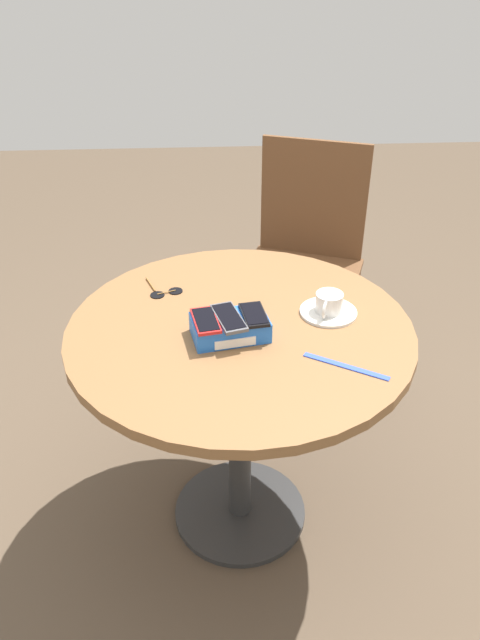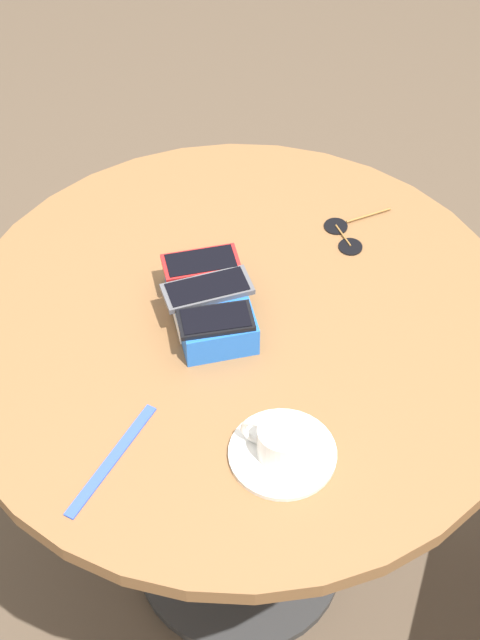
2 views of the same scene
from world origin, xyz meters
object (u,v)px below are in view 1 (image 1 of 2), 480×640
at_px(coffee_cup, 329,303).
at_px(lanyard_strap, 346,366).
at_px(phone_box, 230,328).
at_px(phone_red, 206,320).
at_px(round_table, 240,365).
at_px(sunglasses, 165,292).
at_px(phone_black, 254,315).
at_px(chair_near_window, 303,262).
at_px(phone_gray, 229,318).
at_px(saucer, 328,312).

bearing_deg(coffee_cup, lanyard_strap, -90.12).
relative_size(phone_box, phone_red, 1.61).
distance_m(phone_box, coffee_cup, 0.29).
distance_m(round_table, sunglasses, 0.31).
bearing_deg(phone_black, phone_box, -173.31).
xyz_separation_m(lanyard_strap, chair_near_window, (0.06, 1.02, -0.24)).
height_order(phone_red, coffee_cup, phone_red).
bearing_deg(lanyard_strap, phone_gray, 152.36).
relative_size(phone_red, phone_gray, 0.87).
distance_m(phone_box, sunglasses, 0.30).
xyz_separation_m(sunglasses, chair_near_window, (0.51, 0.63, -0.24)).
relative_size(coffee_cup, lanyard_strap, 0.46).
relative_size(saucer, chair_near_window, 0.17).
bearing_deg(sunglasses, phone_red, -65.10).
xyz_separation_m(phone_box, coffee_cup, (0.28, 0.10, 0.01)).
distance_m(saucer, coffee_cup, 0.03).
distance_m(phone_gray, saucer, 0.30).
height_order(lanyard_strap, sunglasses, sunglasses).
relative_size(saucer, coffee_cup, 1.59).
bearing_deg(phone_box, coffee_cup, 19.02).
bearing_deg(chair_near_window, phone_box, -111.14).
distance_m(phone_red, coffee_cup, 0.36).
distance_m(coffee_cup, sunglasses, 0.48).
bearing_deg(coffee_cup, phone_black, -157.62).
distance_m(lanyard_strap, sunglasses, 0.60).
bearing_deg(saucer, lanyard_strap, -90.39).
bearing_deg(phone_gray, phone_red, -171.31).
relative_size(phone_box, coffee_cup, 2.14).
bearing_deg(phone_gray, chair_near_window, 68.77).
distance_m(phone_gray, chair_near_window, 0.98).
height_order(coffee_cup, lanyard_strap, coffee_cup).
xyz_separation_m(phone_black, coffee_cup, (0.21, 0.09, -0.02)).
distance_m(round_table, coffee_cup, 0.30).
bearing_deg(round_table, phone_red, -146.93).
bearing_deg(round_table, saucer, 11.63).
distance_m(round_table, chair_near_window, 0.88).
relative_size(round_table, lanyard_strap, 4.28).
height_order(phone_box, phone_red, phone_red).
bearing_deg(lanyard_strap, chair_near_window, 86.65).
bearing_deg(phone_red, phone_box, 11.78).
bearing_deg(phone_gray, lanyard_strap, -27.64).
bearing_deg(chair_near_window, phone_red, -114.32).
distance_m(phone_gray, phone_black, 0.07).
xyz_separation_m(phone_red, chair_near_window, (0.40, 0.88, -0.30)).
bearing_deg(phone_red, phone_gray, 8.69).
bearing_deg(round_table, sunglasses, 137.19).
bearing_deg(phone_red, round_table, 33.07).
relative_size(round_table, chair_near_window, 0.98).
xyz_separation_m(round_table, phone_red, (-0.09, -0.06, 0.19)).
distance_m(phone_black, lanyard_strap, 0.27).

